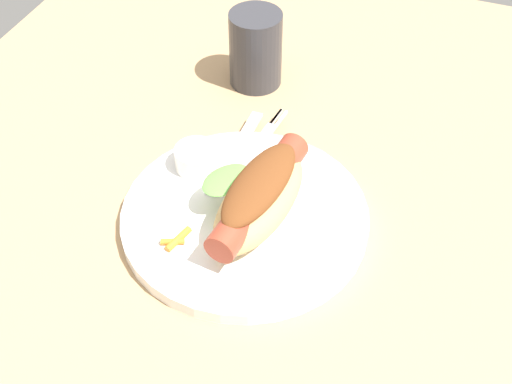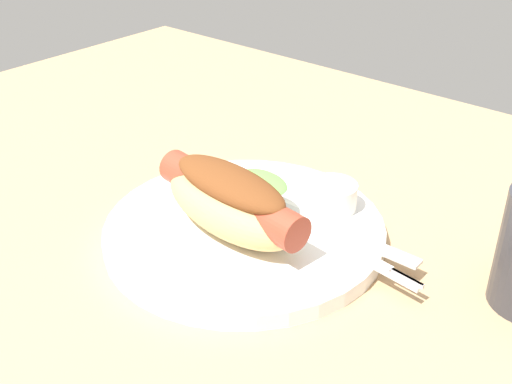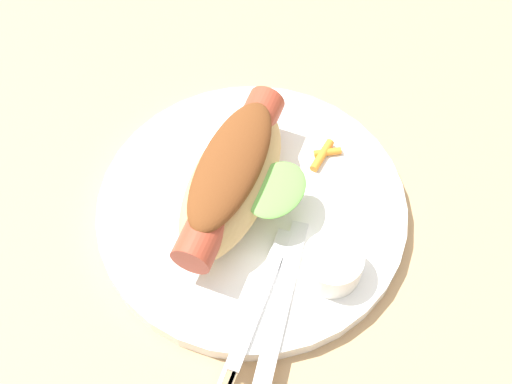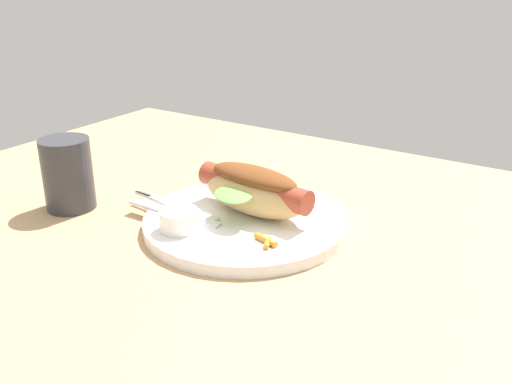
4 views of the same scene
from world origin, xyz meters
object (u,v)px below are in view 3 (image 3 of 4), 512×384
at_px(hot_dog, 232,177).
at_px(sauce_ramekin, 332,264).
at_px(carrot_garnish, 324,154).
at_px(fork, 255,311).
at_px(knife, 281,304).
at_px(plate, 252,209).

relative_size(hot_dog, sauce_ramekin, 3.62).
distance_m(sauce_ramekin, carrot_garnish, 0.12).
relative_size(sauce_ramekin, carrot_garnish, 1.36).
bearing_deg(carrot_garnish, fork, 171.19).
height_order(hot_dog, knife, hot_dog).
bearing_deg(fork, plate, -158.65).
bearing_deg(carrot_garnish, plate, 141.73).
height_order(plate, carrot_garnish, carrot_garnish).
distance_m(plate, carrot_garnish, 0.08).
bearing_deg(hot_dog, knife, 42.19).
bearing_deg(sauce_ramekin, fork, 132.92).
relative_size(plate, knife, 1.78).
relative_size(plate, sauce_ramekin, 5.54).
bearing_deg(sauce_ramekin, hot_dog, 62.57).
relative_size(plate, fork, 1.70).
bearing_deg(sauce_ramekin, carrot_garnish, 13.66).
distance_m(sauce_ramekin, fork, 0.07).
xyz_separation_m(sauce_ramekin, knife, (-0.04, 0.03, -0.01)).
distance_m(hot_dog, sauce_ramekin, 0.11).
height_order(sauce_ramekin, knife, sauce_ramekin).
xyz_separation_m(hot_dog, fork, (-0.10, -0.04, -0.03)).
bearing_deg(fork, knife, 125.06).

